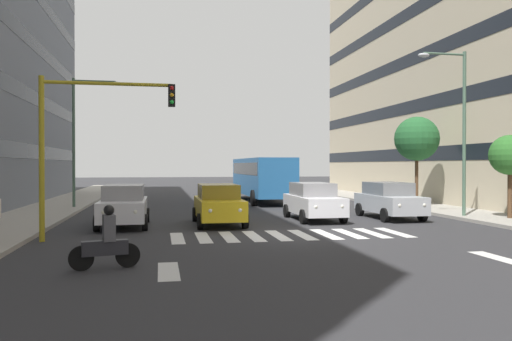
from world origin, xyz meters
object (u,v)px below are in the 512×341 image
Objects in this scene: car_1 at (313,201)px; car_2 at (219,204)px; motorcycle_with_rider at (106,243)px; car_3 at (124,205)px; car_0 at (389,200)px; traffic_light_gantry at (82,130)px; street_lamp_left at (458,117)px; bus_behind_traffic at (262,175)px; street_tree_0 at (510,155)px; street_lamp_right at (81,129)px; street_tree_1 at (417,139)px.

car_2 is (4.50, 0.96, 0.00)m from car_1.
car_3 is at bearing -88.83° from motorcycle_with_rider.
car_0 is 0.81× the size of traffic_light_gantry.
street_lamp_left is at bearing 165.24° from car_0.
car_1 is 7.90m from street_lamp_left.
bus_behind_traffic is (0.00, -12.07, 0.97)m from car_1.
car_1 is 9.08m from street_tree_0.
motorcycle_with_rider is at bearing 66.61° from car_2.
car_0 is at bearing 179.95° from car_1.
motorcycle_with_rider is 17.96m from street_lamp_left.
street_lamp_left reaches higher than car_1.
street_lamp_right is (11.40, -7.97, 3.74)m from car_1.
car_2 reaches higher than motorcycle_with_rider.
street_lamp_left is (-6.82, 12.88, 2.93)m from bus_behind_traffic.
street_lamp_left is 1.05× the size of street_lamp_right.
car_0 is 5.03m from street_lamp_left.
bus_behind_traffic is 6.24× the size of motorcycle_with_rider.
street_tree_0 reaches higher than motorcycle_with_rider.
street_lamp_left is at bearing -179.74° from car_3.
street_lamp_right is 22.45m from street_tree_0.
traffic_light_gantry is at bearing 73.99° from car_3.
street_lamp_left is at bearing -38.29° from street_tree_0.
car_1 is at bearing -6.78° from street_lamp_left.
street_lamp_left is (-15.08, -8.83, 4.14)m from motorcycle_with_rider.
car_1 is 1.00× the size of car_3.
street_lamp_left reaches higher than traffic_light_gantry.
street_lamp_left reaches higher than car_0.
street_tree_0 is at bearing 120.98° from bus_behind_traffic.
street_lamp_right is 1.96× the size of street_tree_0.
traffic_light_gantry is at bearing 36.55° from car_2.
car_1 is 10.10m from street_tree_1.
car_1 is 0.42× the size of bus_behind_traffic.
bus_behind_traffic is at bearing -123.10° from car_3.
bus_behind_traffic is 1.91× the size of traffic_light_gantry.
car_1 is (3.75, -0.00, 0.00)m from car_0.
street_lamp_left is (-3.07, 0.81, 3.90)m from car_0.
car_1 is at bearing -130.58° from motorcycle_with_rider.
street_tree_1 is (-12.51, -6.21, 3.21)m from car_2.
car_1 is 1.18× the size of street_tree_0.
street_lamp_left is at bearing 154.26° from street_lamp_right.
bus_behind_traffic is at bearing -90.00° from car_1.
street_lamp_right is (15.15, -7.98, 3.74)m from car_0.
car_0 is 1.18× the size of street_tree_0.
traffic_light_gantry is at bearing 98.38° from street_lamp_right.
street_lamp_right is at bearing -79.90° from motorcycle_with_rider.
traffic_light_gantry is 12.83m from street_lamp_right.
street_tree_1 is (-16.45, -6.13, 3.21)m from car_3.
motorcycle_with_rider is at bearing 49.42° from car_1.
car_0 and car_2 have the same top height.
car_1 is at bearing -174.04° from car_3.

